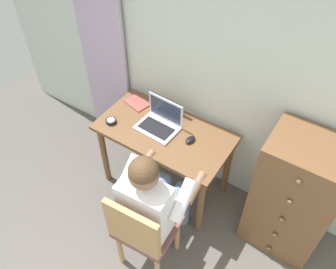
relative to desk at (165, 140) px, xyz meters
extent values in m
cube|color=silver|center=(0.29, 0.37, 0.63)|extent=(4.80, 0.05, 2.50)
cube|color=#B29EBC|center=(-0.88, 0.30, 0.51)|extent=(0.51, 0.03, 2.26)
cube|color=brown|center=(0.00, 0.00, 0.10)|extent=(1.14, 0.61, 0.03)
cylinder|color=brown|center=(-0.51, -0.25, -0.27)|extent=(0.06, 0.06, 0.70)
cylinder|color=brown|center=(0.51, -0.25, -0.27)|extent=(0.06, 0.06, 0.70)
cylinder|color=brown|center=(-0.51, 0.25, -0.27)|extent=(0.06, 0.06, 0.70)
cylinder|color=brown|center=(0.51, 0.25, -0.27)|extent=(0.06, 0.06, 0.70)
cube|color=brown|center=(1.11, 0.09, -0.06)|extent=(0.57, 0.45, 1.13)
sphere|color=brown|center=(1.11, -0.15, -0.51)|extent=(0.04, 0.04, 0.04)
sphere|color=brown|center=(1.11, -0.15, -0.28)|extent=(0.04, 0.04, 0.04)
sphere|color=brown|center=(1.11, -0.15, -0.06)|extent=(0.04, 0.04, 0.04)
sphere|color=brown|center=(1.11, -0.15, 0.17)|extent=(0.04, 0.04, 0.04)
sphere|color=brown|center=(1.11, -0.15, 0.40)|extent=(0.04, 0.04, 0.04)
cube|color=brown|center=(0.29, -0.67, -0.17)|extent=(0.45, 0.43, 0.05)
cube|color=tan|center=(0.31, -0.85, 0.07)|extent=(0.42, 0.07, 0.42)
cylinder|color=tan|center=(0.45, -0.50, -0.41)|extent=(0.04, 0.04, 0.43)
cylinder|color=tan|center=(0.11, -0.52, -0.41)|extent=(0.04, 0.04, 0.43)
cylinder|color=tan|center=(0.47, -0.82, -0.41)|extent=(0.04, 0.04, 0.43)
cylinder|color=tan|center=(0.13, -0.84, -0.41)|extent=(0.04, 0.04, 0.43)
cylinder|color=#6B84AD|center=(0.37, -0.45, -0.12)|extent=(0.17, 0.41, 0.14)
cylinder|color=#6B84AD|center=(0.19, -0.46, -0.12)|extent=(0.17, 0.41, 0.14)
cylinder|color=#6B84AD|center=(0.36, -0.25, -0.37)|extent=(0.11, 0.11, 0.50)
cylinder|color=#6B84AD|center=(0.18, -0.26, -0.37)|extent=(0.11, 0.11, 0.50)
cube|color=white|center=(0.30, -0.68, 0.11)|extent=(0.37, 0.22, 0.46)
cylinder|color=white|center=(0.51, -0.54, 0.19)|extent=(0.11, 0.30, 0.25)
cylinder|color=white|center=(0.07, -0.57, 0.19)|extent=(0.11, 0.30, 0.25)
cylinder|color=#846047|center=(0.49, -0.34, 0.08)|extent=(0.09, 0.27, 0.11)
cylinder|color=#846047|center=(0.05, -0.37, 0.08)|extent=(0.09, 0.27, 0.11)
sphere|color=#846047|center=(0.29, -0.67, 0.47)|extent=(0.20, 0.20, 0.20)
sphere|color=#513823|center=(0.29, -0.67, 0.50)|extent=(0.20, 0.20, 0.20)
cube|color=silver|center=(-0.06, -0.02, 0.13)|extent=(0.35, 0.26, 0.02)
cube|color=black|center=(-0.07, -0.03, 0.14)|extent=(0.29, 0.17, 0.00)
cube|color=silver|center=(-0.06, 0.11, 0.24)|extent=(0.34, 0.03, 0.22)
cube|color=#2D3851|center=(-0.06, 0.10, 0.24)|extent=(0.31, 0.02, 0.18)
ellipsoid|color=black|center=(0.24, 0.02, 0.13)|extent=(0.07, 0.11, 0.03)
cylinder|color=black|center=(-0.44, -0.16, 0.13)|extent=(0.09, 0.09, 0.03)
cylinder|color=silver|center=(-0.44, -0.16, 0.15)|extent=(0.06, 0.06, 0.00)
cube|color=#994742|center=(-0.40, 0.16, 0.12)|extent=(0.24, 0.19, 0.01)
camera|label=1|loc=(1.14, -1.70, 2.18)|focal=37.30mm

